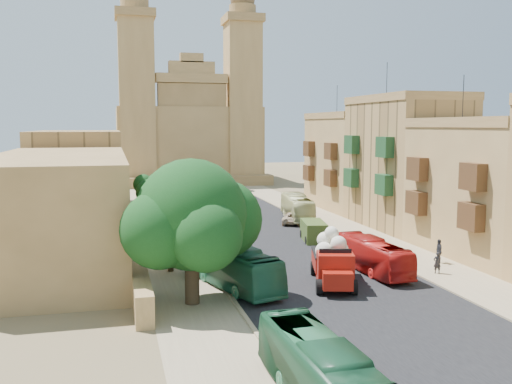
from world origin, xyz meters
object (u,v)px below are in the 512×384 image
car_white_a (198,212)px  street_tree_a (170,233)px  street_tree_b (157,203)px  pedestrian_a (437,263)px  street_tree_d (143,185)px  olive_pickup (314,231)px  ficus_tree (193,219)px  red_truck (333,260)px  car_cream (293,218)px  pedestrian_c (439,251)px  bus_red_east (372,255)px  car_blue_a (252,257)px  bus_green_south (323,375)px  car_blue_b (180,189)px  bus_green_north (231,266)px  car_white_b (238,209)px  car_dkblue (218,207)px  bus_cream_east (297,207)px  church (188,132)px  street_tree_c (149,193)px

car_white_a → street_tree_a: bearing=-119.7°
street_tree_b → pedestrian_a: 25.60m
street_tree_d → olive_pickup: size_ratio=0.90×
ficus_tree → red_truck: (9.67, 1.87, -3.51)m
car_cream → pedestrian_c: pedestrian_c is taller
street_tree_a → car_cream: (15.00, 17.33, -2.24)m
bus_red_east → car_blue_a: size_ratio=2.39×
bus_green_south → pedestrian_c: 25.81m
pedestrian_a → pedestrian_c: (1.86, 2.79, 0.14)m
street_tree_d → car_blue_b: size_ratio=1.17×
bus_green_north → car_white_b: (7.14, 30.38, -0.83)m
car_dkblue → bus_green_north: bearing=-95.3°
pedestrian_c → car_white_a: bearing=-135.8°
pedestrian_a → red_truck: bearing=9.6°
bus_cream_east → car_white_a: size_ratio=2.46×
street_tree_a → pedestrian_a: street_tree_a is taller
church → car_dkblue: 39.28m
olive_pickup → pedestrian_c: (6.49, -10.55, 0.05)m
bus_red_east → bus_green_north: bearing=3.5°
street_tree_d → bus_green_north: bearing=-85.1°
pedestrian_a → pedestrian_c: bearing=-119.4°
car_blue_a → street_tree_a: bearing=178.4°
ficus_tree → car_white_b: (10.06, 33.44, -4.59)m
church → ficus_tree: church is taller
street_tree_a → street_tree_c: bearing=90.0°
ficus_tree → street_tree_b: (-0.58, 19.99, -1.65)m
pedestrian_c → pedestrian_a: bearing=-19.0°
car_white_a → pedestrian_c: 30.39m
street_tree_c → car_white_b: size_ratio=1.36×
red_truck → car_white_b: (0.40, 31.56, -1.08)m
street_tree_b → bus_green_south: size_ratio=0.55×
street_tree_c → bus_cream_east: street_tree_c is taller
street_tree_d → olive_pickup: bearing=-63.4°
street_tree_c → car_blue_b: street_tree_c is taller
bus_red_east → street_tree_a: bearing=-17.6°
car_cream → car_blue_b: size_ratio=1.28×
street_tree_c → bus_green_north: (3.50, -28.94, -1.68)m
bus_green_north → bus_cream_east: 27.80m
church → bus_green_north: 72.31m
bus_green_north → red_truck: bearing=-26.7°
car_blue_b → street_tree_b: bearing=-76.9°
ficus_tree → car_blue_b: bearing=84.2°
street_tree_a → red_truck: size_ratio=0.63×
car_dkblue → car_blue_b: (-2.24, 21.32, 0.05)m
street_tree_a → pedestrian_a: bearing=-16.0°
bus_cream_east → car_white_a: (-10.74, 4.14, -0.73)m
red_truck → street_tree_c: bearing=108.8°
street_tree_b → red_truck: size_ratio=0.77×
red_truck → bus_green_south: size_ratio=0.72×
street_tree_a → bus_green_north: 6.23m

